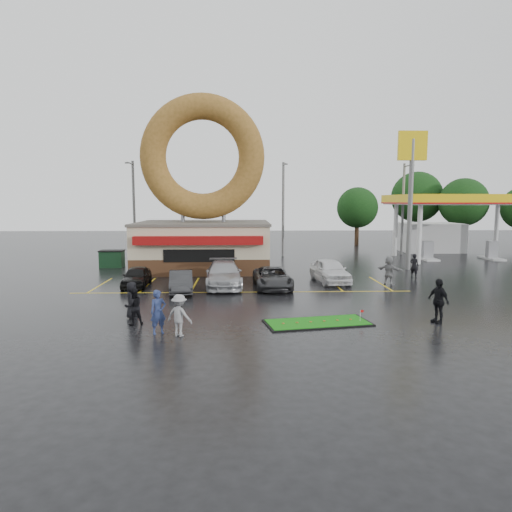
{
  "coord_description": "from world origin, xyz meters",
  "views": [
    {
      "loc": [
        0.01,
        -22.92,
        5.3
      ],
      "look_at": [
        0.82,
        2.88,
        2.2
      ],
      "focal_mm": 32.0,
      "sensor_mm": 36.0,
      "label": 1
    }
  ],
  "objects_px": {
    "car_dgrey": "(181,282)",
    "person_cameraman": "(438,301)",
    "person_blue": "(158,312)",
    "car_black": "(137,277)",
    "streetlight_right": "(403,207)",
    "gas_station": "(447,218)",
    "shell_sign": "(411,174)",
    "car_white": "(330,271)",
    "putting_green": "(317,322)",
    "car_grey": "(272,278)",
    "donut_shop": "(203,212)",
    "streetlight_mid": "(283,207)",
    "streetlight_left": "(134,207)",
    "dumpster": "(112,259)",
    "car_silver": "(224,274)"
  },
  "relations": [
    {
      "from": "donut_shop",
      "to": "dumpster",
      "type": "relative_size",
      "value": 7.5
    },
    {
      "from": "car_black",
      "to": "dumpster",
      "type": "bearing_deg",
      "value": 112.29
    },
    {
      "from": "shell_sign",
      "to": "gas_station",
      "type": "bearing_deg",
      "value": 51.93
    },
    {
      "from": "shell_sign",
      "to": "putting_green",
      "type": "xyz_separation_m",
      "value": [
        -9.69,
        -15.59,
        -7.34
      ]
    },
    {
      "from": "streetlight_mid",
      "to": "car_dgrey",
      "type": "distance_m",
      "value": 19.44
    },
    {
      "from": "streetlight_left",
      "to": "car_black",
      "type": "relative_size",
      "value": 2.42
    },
    {
      "from": "streetlight_left",
      "to": "person_cameraman",
      "type": "bearing_deg",
      "value": -51.68
    },
    {
      "from": "car_silver",
      "to": "gas_station",
      "type": "bearing_deg",
      "value": 33.68
    },
    {
      "from": "car_grey",
      "to": "donut_shop",
      "type": "bearing_deg",
      "value": 117.23
    },
    {
      "from": "donut_shop",
      "to": "streetlight_right",
      "type": "xyz_separation_m",
      "value": [
        19.0,
        8.95,
        0.32
      ]
    },
    {
      "from": "streetlight_mid",
      "to": "car_grey",
      "type": "distance_m",
      "value": 16.99
    },
    {
      "from": "car_white",
      "to": "streetlight_left",
      "type": "bearing_deg",
      "value": 132.73
    },
    {
      "from": "car_dgrey",
      "to": "person_cameraman",
      "type": "xyz_separation_m",
      "value": [
        12.16,
        -7.12,
        0.36
      ]
    },
    {
      "from": "person_blue",
      "to": "putting_green",
      "type": "bearing_deg",
      "value": -15.42
    },
    {
      "from": "person_cameraman",
      "to": "streetlight_left",
      "type": "bearing_deg",
      "value": -162.0
    },
    {
      "from": "streetlight_right",
      "to": "car_silver",
      "type": "height_order",
      "value": "streetlight_right"
    },
    {
      "from": "shell_sign",
      "to": "streetlight_right",
      "type": "bearing_deg",
      "value": 73.17
    },
    {
      "from": "streetlight_left",
      "to": "car_grey",
      "type": "distance_m",
      "value": 19.84
    },
    {
      "from": "gas_station",
      "to": "streetlight_mid",
      "type": "bearing_deg",
      "value": -179.92
    },
    {
      "from": "shell_sign",
      "to": "car_silver",
      "type": "xyz_separation_m",
      "value": [
        -14.12,
        -6.79,
        -6.6
      ]
    },
    {
      "from": "streetlight_left",
      "to": "streetlight_right",
      "type": "relative_size",
      "value": 1.0
    },
    {
      "from": "gas_station",
      "to": "shell_sign",
      "type": "relative_size",
      "value": 1.29
    },
    {
      "from": "shell_sign",
      "to": "car_silver",
      "type": "distance_m",
      "value": 17.0
    },
    {
      "from": "donut_shop",
      "to": "person_cameraman",
      "type": "relative_size",
      "value": 6.88
    },
    {
      "from": "streetlight_left",
      "to": "car_white",
      "type": "xyz_separation_m",
      "value": [
        15.8,
        -13.39,
        -4.01
      ]
    },
    {
      "from": "car_black",
      "to": "putting_green",
      "type": "relative_size",
      "value": 0.77
    },
    {
      "from": "car_dgrey",
      "to": "person_cameraman",
      "type": "relative_size",
      "value": 1.93
    },
    {
      "from": "car_silver",
      "to": "putting_green",
      "type": "bearing_deg",
      "value": -66.27
    },
    {
      "from": "donut_shop",
      "to": "putting_green",
      "type": "relative_size",
      "value": 2.78
    },
    {
      "from": "streetlight_right",
      "to": "gas_station",
      "type": "bearing_deg",
      "value": -13.75
    },
    {
      "from": "car_grey",
      "to": "putting_green",
      "type": "bearing_deg",
      "value": -83.03
    },
    {
      "from": "person_cameraman",
      "to": "car_dgrey",
      "type": "bearing_deg",
      "value": -140.68
    },
    {
      "from": "gas_station",
      "to": "putting_green",
      "type": "distance_m",
      "value": 29.89
    },
    {
      "from": "shell_sign",
      "to": "putting_green",
      "type": "relative_size",
      "value": 2.19
    },
    {
      "from": "car_grey",
      "to": "person_blue",
      "type": "relative_size",
      "value": 2.61
    },
    {
      "from": "shell_sign",
      "to": "person_blue",
      "type": "distance_m",
      "value": 24.42
    },
    {
      "from": "gas_station",
      "to": "car_grey",
      "type": "distance_m",
      "value": 24.6
    },
    {
      "from": "donut_shop",
      "to": "gas_station",
      "type": "bearing_deg",
      "value": 19.11
    },
    {
      "from": "person_blue",
      "to": "car_black",
      "type": "bearing_deg",
      "value": 80.41
    },
    {
      "from": "streetlight_mid",
      "to": "person_cameraman",
      "type": "bearing_deg",
      "value": -79.38
    },
    {
      "from": "gas_station",
      "to": "car_silver",
      "type": "height_order",
      "value": "gas_station"
    },
    {
      "from": "streetlight_mid",
      "to": "streetlight_right",
      "type": "height_order",
      "value": "same"
    },
    {
      "from": "car_dgrey",
      "to": "person_blue",
      "type": "xyz_separation_m",
      "value": [
        0.21,
        -8.44,
        0.27
      ]
    },
    {
      "from": "car_grey",
      "to": "car_white",
      "type": "xyz_separation_m",
      "value": [
        3.92,
        1.96,
        0.13
      ]
    },
    {
      "from": "person_cameraman",
      "to": "dumpster",
      "type": "distance_m",
      "value": 25.95
    },
    {
      "from": "streetlight_right",
      "to": "dumpster",
      "type": "distance_m",
      "value": 27.96
    },
    {
      "from": "streetlight_right",
      "to": "dumpster",
      "type": "relative_size",
      "value": 5.0
    },
    {
      "from": "gas_station",
      "to": "streetlight_mid",
      "type": "xyz_separation_m",
      "value": [
        -16.0,
        -0.02,
        1.08
      ]
    },
    {
      "from": "person_blue",
      "to": "person_cameraman",
      "type": "distance_m",
      "value": 12.02
    },
    {
      "from": "car_white",
      "to": "shell_sign",
      "type": "bearing_deg",
      "value": 30.23
    }
  ]
}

